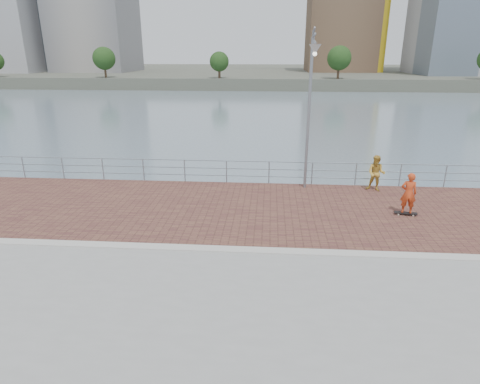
# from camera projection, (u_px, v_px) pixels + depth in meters

# --- Properties ---
(water) EXTENTS (400.00, 400.00, 0.00)m
(water) POSITION_uv_depth(u_px,v_px,m) (236.00, 303.00, 13.60)
(water) COLOR slate
(water) RESTS_ON ground
(brick_lane) EXTENTS (40.00, 6.80, 0.02)m
(brick_lane) POSITION_uv_depth(u_px,v_px,m) (243.00, 209.00, 16.31)
(brick_lane) COLOR brown
(brick_lane) RESTS_ON seawall
(curb) EXTENTS (40.00, 0.40, 0.06)m
(curb) POSITION_uv_depth(u_px,v_px,m) (235.00, 250.00, 12.92)
(curb) COLOR #B7B5AD
(curb) RESTS_ON seawall
(far_shore) EXTENTS (320.00, 95.00, 2.50)m
(far_shore) POSITION_uv_depth(u_px,v_px,m) (268.00, 73.00, 128.35)
(far_shore) COLOR #4C5142
(far_shore) RESTS_ON ground
(guardrail) EXTENTS (39.06, 0.06, 1.13)m
(guardrail) POSITION_uv_depth(u_px,v_px,m) (248.00, 169.00, 19.28)
(guardrail) COLOR #8C9EA8
(guardrail) RESTS_ON brick_lane
(street_lamp) EXTENTS (0.49, 1.42, 6.68)m
(street_lamp) POSITION_uv_depth(u_px,v_px,m) (311.00, 85.00, 16.81)
(street_lamp) COLOR gray
(street_lamp) RESTS_ON brick_lane
(skateboard) EXTENTS (0.87, 0.34, 0.10)m
(skateboard) POSITION_uv_depth(u_px,v_px,m) (406.00, 213.00, 15.66)
(skateboard) COLOR black
(skateboard) RESTS_ON brick_lane
(skateboarder) EXTENTS (0.64, 0.47, 1.63)m
(skateboarder) POSITION_uv_depth(u_px,v_px,m) (409.00, 193.00, 15.39)
(skateboarder) COLOR #CA401B
(skateboarder) RESTS_ON skateboard
(bystander) EXTENTS (0.99, 0.90, 1.65)m
(bystander) POSITION_uv_depth(u_px,v_px,m) (376.00, 173.00, 18.14)
(bystander) COLOR gold
(bystander) RESTS_ON brick_lane
(shoreline_trees) EXTENTS (109.42, 4.96, 6.61)m
(shoreline_trees) POSITION_uv_depth(u_px,v_px,m) (247.00, 59.00, 84.17)
(shoreline_trees) COLOR #473323
(shoreline_trees) RESTS_ON far_shore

